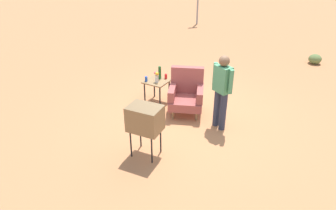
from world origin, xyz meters
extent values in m
plane|color=#C17A4C|center=(0.00, 0.00, 0.00)|extent=(60.00, 60.00, 0.00)
cylinder|color=#937047|center=(-0.35, -0.31, 0.11)|extent=(0.05, 0.05, 0.22)
cylinder|color=#937047|center=(0.14, -0.10, 0.11)|extent=(0.05, 0.05, 0.22)
cylinder|color=#937047|center=(-0.56, 0.18, 0.11)|extent=(0.05, 0.05, 0.22)
cylinder|color=#937047|center=(-0.07, 0.39, 0.11)|extent=(0.05, 0.05, 0.22)
cube|color=#9E4C47|center=(-0.21, 0.04, 0.32)|extent=(1.00, 1.00, 0.20)
cube|color=#9E4C47|center=(-0.34, 0.33, 0.74)|extent=(0.76, 0.45, 0.64)
cube|color=#9E4C47|center=(-0.50, -0.09, 0.55)|extent=(0.40, 0.68, 0.26)
cube|color=#9E4C47|center=(0.08, 0.16, 0.55)|extent=(0.40, 0.68, 0.26)
cylinder|color=black|center=(-1.35, 0.00, 0.28)|extent=(0.04, 0.04, 0.55)
cylinder|color=black|center=(-0.90, 0.00, 0.28)|extent=(0.04, 0.04, 0.55)
cylinder|color=black|center=(-1.35, 0.44, 0.28)|extent=(0.04, 0.04, 0.55)
cylinder|color=black|center=(-0.90, 0.44, 0.28)|extent=(0.04, 0.04, 0.55)
cube|color=#937047|center=(-1.12, 0.22, 0.57)|extent=(0.56, 0.56, 0.03)
cylinder|color=black|center=(0.08, -1.54, 0.28)|extent=(0.03, 0.03, 0.55)
cylinder|color=black|center=(-0.36, -1.58, 0.28)|extent=(0.03, 0.03, 0.55)
cylinder|color=black|center=(0.11, -1.90, 0.28)|extent=(0.03, 0.03, 0.55)
cylinder|color=black|center=(-0.33, -1.94, 0.28)|extent=(0.03, 0.03, 0.55)
cube|color=olive|center=(-0.13, -1.74, 0.79)|extent=(0.64, 0.49, 0.48)
cube|color=#383D3F|center=(-0.15, -1.52, 0.79)|extent=(0.42, 0.05, 0.34)
cylinder|color=#2D3347|center=(0.60, -0.07, 0.43)|extent=(0.14, 0.14, 0.86)
cylinder|color=#2D3347|center=(0.78, -0.16, 0.43)|extent=(0.14, 0.14, 0.86)
cube|color=#4C9366|center=(0.69, -0.11, 1.14)|extent=(0.42, 0.36, 0.56)
cylinder|color=#4C9366|center=(0.47, -0.01, 1.17)|extent=(0.09, 0.09, 0.50)
cylinder|color=#4C9366|center=(0.90, -0.22, 1.17)|extent=(0.09, 0.09, 0.50)
sphere|color=brown|center=(0.69, -0.11, 1.53)|extent=(0.22, 0.22, 0.22)
cylinder|color=gray|center=(-3.95, 8.41, 1.00)|extent=(0.08, 0.08, 2.00)
cylinder|color=red|center=(-1.00, 0.45, 0.64)|extent=(0.07, 0.07, 0.12)
cylinder|color=blue|center=(-1.33, 0.06, 0.64)|extent=(0.07, 0.07, 0.12)
cylinder|color=#1E5623|center=(-1.13, 0.37, 0.74)|extent=(0.07, 0.07, 0.32)
cylinder|color=silver|center=(-1.07, 0.14, 0.67)|extent=(0.09, 0.09, 0.18)
sphere|color=yellow|center=(-1.07, 0.14, 0.81)|extent=(0.07, 0.07, 0.07)
sphere|color=#E04C66|center=(-1.11, 0.15, 0.81)|extent=(0.07, 0.07, 0.07)
sphere|color=orange|center=(-1.04, 0.13, 0.81)|extent=(0.07, 0.07, 0.07)
ellipsoid|color=olive|center=(1.93, 5.28, 0.16)|extent=(0.42, 0.42, 0.32)
camera|label=1|loc=(2.64, -5.61, 3.58)|focal=32.63mm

